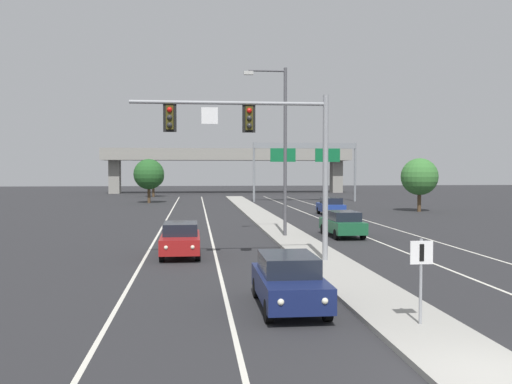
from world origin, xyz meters
TOP-DOWN VIEW (x-y plane):
  - ground_plane at (0.00, 0.00)m, footprint 260.00×260.00m
  - median_island at (0.00, 18.00)m, footprint 2.40×110.00m
  - lane_stripe_oncoming_center at (-4.70, 25.00)m, footprint 0.14×100.00m
  - lane_stripe_receding_center at (4.70, 25.00)m, footprint 0.14×100.00m
  - edge_stripe_left at (-8.00, 25.00)m, footprint 0.14×100.00m
  - edge_stripe_right at (8.00, 25.00)m, footprint 0.14×100.00m
  - overhead_signal_mast at (-2.76, 13.99)m, footprint 8.51×0.44m
  - median_sign_post at (0.08, 3.61)m, footprint 0.60×0.10m
  - street_lamp_median at (-0.52, 23.25)m, footprint 2.58×0.28m
  - car_oncoming_navy at (-2.91, 6.24)m, footprint 1.83×4.47m
  - car_oncoming_red at (-6.36, 16.75)m, footprint 1.83×4.47m
  - car_receding_green at (3.27, 23.37)m, footprint 1.93×4.51m
  - car_receding_blue at (6.46, 39.51)m, footprint 1.88×4.49m
  - highway_sign_gantry at (8.20, 60.33)m, footprint 13.28×0.42m
  - overpass_bridge at (0.00, 87.67)m, footprint 42.40×6.40m
  - tree_far_left_c at (-11.86, 75.34)m, footprint 3.21×3.21m
  - tree_far_right_c at (16.04, 42.73)m, footprint 3.59×3.59m
  - tree_far_left_b at (-11.26, 59.72)m, footprint 3.72×3.72m

SIDE VIEW (x-z plane):
  - ground_plane at x=0.00m, z-range 0.00..0.00m
  - lane_stripe_oncoming_center at x=-4.70m, z-range 0.00..0.01m
  - lane_stripe_receding_center at x=4.70m, z-range 0.00..0.01m
  - edge_stripe_left at x=-8.00m, z-range 0.00..0.01m
  - edge_stripe_right at x=8.00m, z-range 0.00..0.01m
  - median_island at x=0.00m, z-range 0.00..0.15m
  - car_oncoming_navy at x=-2.91m, z-range 0.03..1.61m
  - car_oncoming_red at x=-6.36m, z-range 0.03..1.61m
  - car_receding_green at x=3.27m, z-range 0.03..1.61m
  - car_receding_blue at x=6.46m, z-range 0.03..1.61m
  - median_sign_post at x=0.08m, z-range 0.49..2.69m
  - tree_far_left_c at x=-11.86m, z-range 0.70..5.35m
  - tree_far_right_c at x=16.04m, z-range 0.79..5.99m
  - tree_far_left_b at x=-11.26m, z-range 0.82..6.19m
  - overhead_signal_mast at x=-2.76m, z-range 1.78..8.98m
  - overpass_bridge at x=0.00m, z-range 1.96..9.61m
  - street_lamp_median at x=-0.52m, z-range 0.79..10.79m
  - highway_sign_gantry at x=8.20m, z-range 2.41..9.91m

